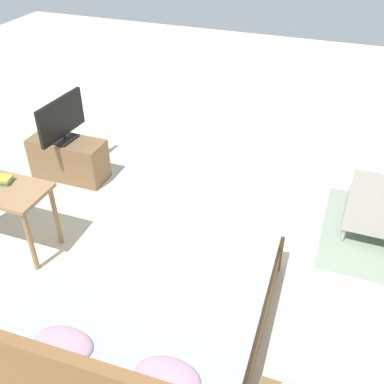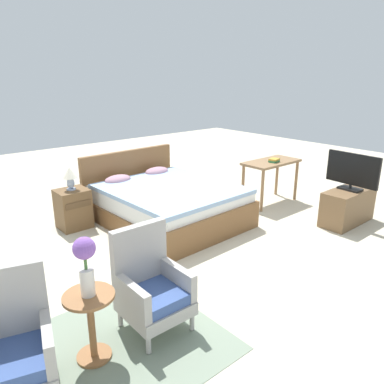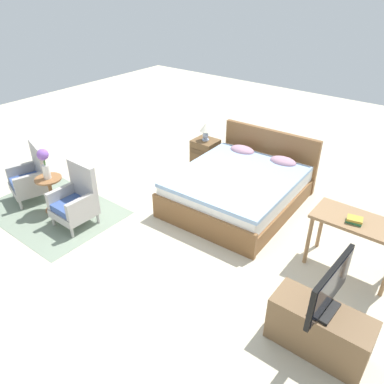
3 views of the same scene
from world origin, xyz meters
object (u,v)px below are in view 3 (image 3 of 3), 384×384
object	(u,v)px
side_table	(51,190)
flower_vase	(44,161)
bed	(240,187)
armchair_by_window_left	(31,178)
armchair_by_window_right	(76,201)
nightstand	(205,155)
book_stack	(355,220)
tv_stand	(319,329)
table_lamp	(206,129)
vanity_desk	(357,228)
tv_flatscreen	(330,288)

from	to	relation	value
side_table	flower_vase	size ratio (longest dim) A/B	1.21
bed	armchair_by_window_left	xyz separation A→B (m)	(-2.77, -1.95, 0.09)
armchair_by_window_right	flower_vase	bearing A→B (deg)	-176.97
nightstand	book_stack	xyz separation A→B (m)	(3.06, -1.25, 0.49)
bed	tv_stand	world-z (taller)	bed
nightstand	side_table	bearing A→B (deg)	-110.94
book_stack	nightstand	bearing A→B (deg)	157.79
armchair_by_window_right	table_lamp	xyz separation A→B (m)	(0.43, 2.62, 0.41)
vanity_desk	armchair_by_window_left	bearing A→B (deg)	-162.75
side_table	nightstand	bearing A→B (deg)	69.06
flower_vase	book_stack	world-z (taller)	flower_vase
nightstand	tv_flatscreen	bearing A→B (deg)	-38.07
vanity_desk	table_lamp	bearing A→B (deg)	159.26
tv_stand	tv_flatscreen	size ratio (longest dim) A/B	1.18
vanity_desk	book_stack	world-z (taller)	book_stack
tv_flatscreen	book_stack	distance (m)	1.30
armchair_by_window_right	book_stack	xyz separation A→B (m)	(3.49, 1.37, 0.40)
side_table	book_stack	size ratio (longest dim) A/B	2.92
tv_stand	tv_flatscreen	xyz separation A→B (m)	(0.00, -0.00, 0.55)
bed	table_lamp	size ratio (longest dim) A/B	6.69
armchair_by_window_left	flower_vase	bearing A→B (deg)	-2.88
armchair_by_window_left	vanity_desk	distance (m)	4.91
nightstand	tv_flatscreen	distance (m)	4.15
armchair_by_window_right	tv_flatscreen	bearing A→B (deg)	1.36
armchair_by_window_right	tv_flatscreen	distance (m)	3.69
armchair_by_window_left	side_table	size ratio (longest dim) A/B	1.59
nightstand	armchair_by_window_right	bearing A→B (deg)	-99.21
book_stack	bed	bearing A→B (deg)	162.89
armchair_by_window_right	flower_vase	world-z (taller)	flower_vase
armchair_by_window_left	tv_stand	xyz separation A→B (m)	(4.82, 0.09, -0.12)
nightstand	armchair_by_window_left	bearing A→B (deg)	-121.17
armchair_by_window_left	tv_flatscreen	xyz separation A→B (m)	(4.83, 0.09, 0.43)
nightstand	tv_stand	xyz separation A→B (m)	(3.24, -2.54, -0.03)
bed	armchair_by_window_right	xyz separation A→B (m)	(-1.61, -1.95, 0.09)
armchair_by_window_right	tv_stand	world-z (taller)	armchair_by_window_right
flower_vase	nightstand	distance (m)	2.90
side_table	vanity_desk	xyz separation A→B (m)	(4.11, 1.48, 0.28)
armchair_by_window_right	side_table	xyz separation A→B (m)	(-0.59, -0.03, -0.02)
side_table	tv_stand	xyz separation A→B (m)	(4.25, 0.12, -0.10)
armchair_by_window_left	book_stack	bearing A→B (deg)	16.47
bed	side_table	bearing A→B (deg)	-137.96
side_table	table_lamp	bearing A→B (deg)	69.07
bed	armchair_by_window_left	size ratio (longest dim) A/B	2.40
nightstand	table_lamp	xyz separation A→B (m)	(-0.00, 0.00, 0.51)
book_stack	tv_flatscreen	bearing A→B (deg)	-82.22
tv_flatscreen	bed	bearing A→B (deg)	137.78
table_lamp	side_table	bearing A→B (deg)	-110.93
side_table	tv_flatscreen	distance (m)	4.28
bed	tv_flatscreen	xyz separation A→B (m)	(2.05, -1.86, 0.52)
vanity_desk	book_stack	size ratio (longest dim) A/B	5.26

